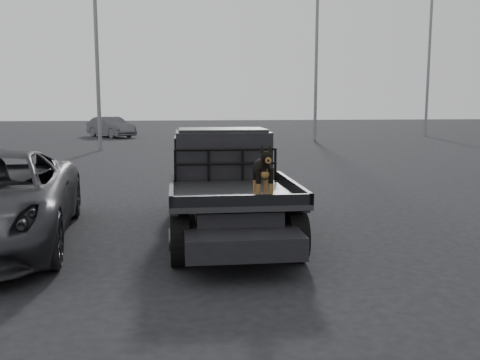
{
  "coord_description": "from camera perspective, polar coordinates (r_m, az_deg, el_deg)",
  "views": [
    {
      "loc": [
        -0.63,
        -6.96,
        2.3
      ],
      "look_at": [
        0.18,
        -0.31,
        1.31
      ],
      "focal_mm": 40.0,
      "sensor_mm": 36.0,
      "label": 1
    }
  ],
  "objects": [
    {
      "name": "ute_cab",
      "position": [
        10.08,
        -1.93,
        3.01
      ],
      "size": [
        1.72,
        1.3,
        0.88
      ],
      "primitive_type": null,
      "color": "black",
      "rests_on": "flatbed_ute"
    },
    {
      "name": "dog",
      "position": [
        7.74,
        2.44,
        0.86
      ],
      "size": [
        0.32,
        0.6,
        0.74
      ],
      "primitive_type": null,
      "color": "black",
      "rests_on": "flatbed_ute"
    },
    {
      "name": "distant_car_a",
      "position": [
        35.93,
        -13.61,
        5.52
      ],
      "size": [
        3.55,
        4.04,
        1.32
      ],
      "primitive_type": "imported",
      "rotation": [
        0.0,
        0.0,
        0.65
      ],
      "color": "#46464B",
      "rests_on": "ground"
    },
    {
      "name": "floodlight_mid",
      "position": [
        32.1,
        8.25,
        17.5
      ],
      "size": [
        1.08,
        0.28,
        13.69
      ],
      "color": "slate",
      "rests_on": "ground"
    },
    {
      "name": "flatbed_ute",
      "position": [
        9.27,
        -1.39,
        -3.08
      ],
      "size": [
        2.0,
        5.4,
        0.92
      ],
      "primitive_type": null,
      "color": "black",
      "rests_on": "ground"
    },
    {
      "name": "headache_rack",
      "position": [
        9.35,
        -1.52,
        1.58
      ],
      "size": [
        1.8,
        0.08,
        0.55
      ],
      "primitive_type": null,
      "color": "black",
      "rests_on": "flatbed_ute"
    },
    {
      "name": "floodlight_far",
      "position": [
        38.52,
        19.76,
        17.06
      ],
      "size": [
        1.08,
        0.28,
        15.66
      ],
      "color": "slate",
      "rests_on": "ground"
    },
    {
      "name": "ground",
      "position": [
        7.35,
        -1.7,
        -9.85
      ],
      "size": [
        120.0,
        120.0,
        0.0
      ],
      "primitive_type": "plane",
      "color": "black",
      "rests_on": "ground"
    }
  ]
}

